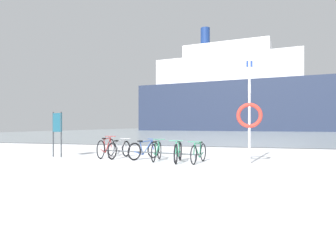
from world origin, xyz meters
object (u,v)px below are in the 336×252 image
object	(u,v)px
bicycle_0	(106,148)
bicycle_5	(199,153)
bicycle_4	(178,152)
rescue_post	(249,113)
info_sign	(57,127)
bicycle_1	(120,149)
ferry_ship	(230,95)
bicycle_2	(144,150)
bicycle_3	(157,151)

from	to	relation	value
bicycle_0	bicycle_5	bearing A→B (deg)	-10.52
bicycle_4	rescue_post	xyz separation A→B (m)	(2.38, 0.20, 1.32)
bicycle_4	info_sign	bearing A→B (deg)	176.58
bicycle_1	bicycle_4	xyz separation A→B (m)	(2.48, -0.64, 0.01)
bicycle_1	ferry_ship	bearing A→B (deg)	88.44
info_sign	rescue_post	xyz separation A→B (m)	(7.41, -0.10, 0.45)
bicycle_2	info_sign	world-z (taller)	info_sign
rescue_post	info_sign	bearing A→B (deg)	179.21
bicycle_4	rescue_post	distance (m)	2.73
bicycle_4	ferry_ship	bearing A→B (deg)	90.82
bicycle_2	bicycle_4	world-z (taller)	bicycle_4
bicycle_1	bicycle_5	distance (m)	3.26
bicycle_3	rescue_post	size ratio (longest dim) A/B	0.46
info_sign	bicycle_1	bearing A→B (deg)	7.52
bicycle_2	rescue_post	world-z (taller)	rescue_post
bicycle_0	bicycle_3	size ratio (longest dim) A/B	1.05
bicycle_3	info_sign	xyz separation A→B (m)	(-4.20, 0.09, 0.87)
rescue_post	bicycle_4	bearing A→B (deg)	-175.24
bicycle_5	ferry_ship	distance (m)	60.77
bicycle_0	bicycle_2	size ratio (longest dim) A/B	1.16
bicycle_2	bicycle_5	size ratio (longest dim) A/B	0.90
bicycle_0	bicycle_4	xyz separation A→B (m)	(3.08, -0.71, -0.03)
bicycle_2	info_sign	distance (m)	3.74
rescue_post	bicycle_5	bearing A→B (deg)	-173.44
bicycle_1	bicycle_2	size ratio (longest dim) A/B	1.15
bicycle_0	bicycle_4	world-z (taller)	bicycle_0
bicycle_3	bicycle_5	bearing A→B (deg)	-7.52
bicycle_3	bicycle_5	size ratio (longest dim) A/B	0.99
bicycle_2	bicycle_5	distance (m)	2.18
bicycle_2	bicycle_4	size ratio (longest dim) A/B	0.88
bicycle_4	bicycle_2	bearing A→B (deg)	160.32
info_sign	ferry_ship	xyz separation A→B (m)	(4.18, 59.91, 7.28)
bicycle_1	bicycle_2	xyz separation A→B (m)	(1.07, -0.13, 0.00)
info_sign	ferry_ship	distance (m)	60.50
bicycle_2	rescue_post	bearing A→B (deg)	-4.63
bicycle_1	bicycle_3	world-z (taller)	bicycle_3
bicycle_0	bicycle_4	distance (m)	3.17
bicycle_1	bicycle_4	bearing A→B (deg)	-14.44
bicycle_2	ferry_ship	distance (m)	60.26
bicycle_3	bicycle_4	world-z (taller)	bicycle_4
ferry_ship	rescue_post	bearing A→B (deg)	-86.91
rescue_post	ferry_ship	xyz separation A→B (m)	(-3.24, 60.01, 6.83)
bicycle_4	bicycle_3	bearing A→B (deg)	165.83
bicycle_0	ferry_ship	world-z (taller)	ferry_ship
bicycle_4	rescue_post	size ratio (longest dim) A/B	0.48
rescue_post	ferry_ship	bearing A→B (deg)	93.09
bicycle_1	bicycle_5	size ratio (longest dim) A/B	1.04
bicycle_5	rescue_post	bearing A→B (deg)	6.56
info_sign	ferry_ship	world-z (taller)	ferry_ship
bicycle_3	bicycle_5	distance (m)	1.57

